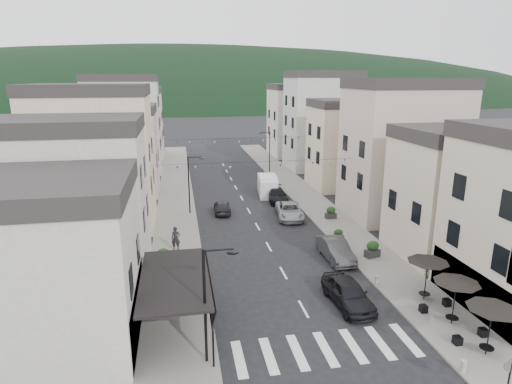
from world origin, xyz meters
TOP-DOWN VIEW (x-y plane):
  - ground at (0.00, 0.00)m, footprint 700.00×700.00m
  - sidewalk_left at (-7.50, 32.00)m, footprint 4.00×76.00m
  - sidewalk_right at (7.50, 32.00)m, footprint 4.00×76.00m
  - hill_backdrop at (0.00, 300.00)m, footprint 640.00×360.00m
  - boutique_building at (-15.50, 5.00)m, footprint 12.00×8.00m
  - boutique_awning at (-7.25, 5.00)m, footprint 3.77×7.50m
  - buildings_row_left at (-14.50, 37.75)m, footprint 10.20×54.16m
  - buildings_row_right at (14.50, 36.59)m, footprint 10.20×54.16m
  - cafe_terrace at (7.70, 2.80)m, footprint 2.50×8.10m
  - streetlamp_left_near at (-5.82, 2.00)m, footprint 1.70×0.56m
  - streetlamp_left_far at (-5.82, 26.00)m, footprint 1.70×0.56m
  - streetlamp_right_far at (5.82, 44.00)m, footprint 1.70×0.56m
  - traffic_sign at (5.80, -3.50)m, footprint 0.70×0.07m
  - bollards at (0.00, 5.50)m, footprint 11.66×10.26m
  - bunting_near at (0.00, 22.00)m, footprint 19.00×0.28m
  - bunting_far at (0.00, 38.00)m, footprint 19.00×0.28m
  - parked_car_a at (2.80, 6.00)m, footprint 2.22×4.91m
  - parked_car_b at (4.50, 12.62)m, footprint 1.72×4.79m
  - parked_car_c at (3.60, 23.02)m, footprint 3.08×5.56m
  - parked_car_d at (3.74, 28.95)m, footprint 2.39×5.09m
  - parked_car_e at (-2.80, 25.78)m, footprint 1.80×4.08m
  - delivery_van at (3.23, 31.88)m, footprint 2.63×5.33m
  - pedestrian_a at (-7.51, 16.36)m, footprint 0.76×0.54m
  - pedestrian_b at (-6.29, 11.06)m, footprint 0.92×0.72m
  - planter_la at (-8.45, 14.26)m, footprint 0.99×0.59m
  - planter_lb at (-6.25, 12.94)m, footprint 1.22×0.97m
  - planter_ra at (7.37, 12.29)m, footprint 1.27×0.91m
  - planter_rb at (6.00, 15.97)m, footprint 1.06×0.83m
  - planter_rc at (7.48, 21.80)m, footprint 1.09×0.65m

SIDE VIEW (x-z plane):
  - ground at x=0.00m, z-range 0.00..0.00m
  - hill_backdrop at x=0.00m, z-range -35.00..35.00m
  - sidewalk_left at x=-7.50m, z-range 0.00..0.12m
  - sidewalk_right at x=7.50m, z-range 0.00..0.12m
  - bollards at x=0.00m, z-range 0.12..0.72m
  - planter_rb at x=6.00m, z-range 0.10..1.15m
  - planter_la at x=-8.45m, z-range 0.10..1.18m
  - parked_car_e at x=-2.80m, z-range 0.00..1.37m
  - planter_rc at x=7.48m, z-range 0.10..1.29m
  - planter_lb at x=-6.25m, z-range 0.10..1.30m
  - parked_car_d at x=3.74m, z-range 0.00..1.44m
  - parked_car_c at x=3.60m, z-range 0.00..1.47m
  - planter_ra at x=7.37m, z-range 0.10..1.38m
  - parked_car_b at x=4.50m, z-range 0.00..1.57m
  - parked_car_a at x=2.80m, z-range 0.00..1.64m
  - pedestrian_b at x=-6.29m, z-range 0.12..2.00m
  - pedestrian_a at x=-7.51m, z-range 0.12..2.08m
  - delivery_van at x=3.23m, z-range -0.02..2.43m
  - traffic_sign at x=5.80m, z-range 0.58..3.28m
  - cafe_terrace at x=7.70m, z-range 1.09..3.62m
  - boutique_awning at x=-7.25m, z-range 1.48..4.75m
  - streetlamp_left_near at x=-5.82m, z-range 0.70..6.70m
  - streetlamp_left_far at x=-5.82m, z-range 0.70..6.70m
  - streetlamp_right_far at x=5.82m, z-range 0.70..6.70m
  - boutique_building at x=-15.50m, z-range 0.00..8.00m
  - bunting_near at x=0.00m, z-range 5.34..5.96m
  - bunting_far at x=0.00m, z-range 5.34..5.96m
  - buildings_row_left at x=-14.50m, z-range -0.88..13.12m
  - buildings_row_right at x=14.50m, z-range -0.93..13.57m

